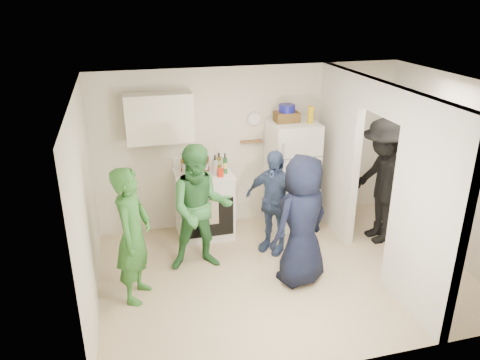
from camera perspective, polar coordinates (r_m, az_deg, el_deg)
name	(u,v)px	position (r m, az deg, el deg)	size (l,w,h in m)	color
floor	(284,273)	(6.42, 5.42, -11.27)	(4.80, 4.80, 0.00)	beige
wall_back	(250,147)	(7.34, 1.27, 4.08)	(4.80, 4.80, 0.00)	silver
wall_front	(352,258)	(4.45, 13.50, -9.27)	(4.80, 4.80, 0.00)	silver
wall_left	(86,209)	(5.52, -18.27, -3.39)	(3.40, 3.40, 0.00)	silver
wall_right	(454,170)	(7.00, 24.63, 1.09)	(3.40, 3.40, 0.00)	silver
ceiling	(292,87)	(5.46, 6.37, 11.20)	(4.80, 4.80, 0.00)	white
partition_pier_back	(338,152)	(7.23, 11.80, 3.32)	(0.12, 1.20, 2.50)	silver
partition_pier_front	(426,215)	(5.50, 21.77, -4.00)	(0.12, 1.20, 2.50)	silver
partition_header	(384,99)	(6.03, 17.16, 9.45)	(0.12, 1.00, 0.40)	silver
stove	(204,204)	(7.14, -4.39, -2.93)	(0.85, 0.71, 1.01)	white
upper_cabinet	(159,118)	(6.76, -9.84, 7.47)	(0.95, 0.34, 0.70)	silver
fridge	(291,175)	(7.32, 6.29, 0.59)	(0.70, 0.68, 1.70)	white
wicker_basket	(287,117)	(7.05, 5.69, 7.68)	(0.35, 0.25, 0.15)	brown
blue_bowl	(287,108)	(7.02, 5.73, 8.70)	(0.24, 0.24, 0.11)	navy
yellow_cup_stack_top	(311,115)	(7.02, 8.61, 7.89)	(0.09, 0.09, 0.25)	gold
wall_clock	(254,119)	(7.21, 1.73, 7.47)	(0.22, 0.22, 0.03)	white
spice_shelf	(251,141)	(7.26, 1.39, 4.72)	(0.35, 0.08, 0.03)	olive
nook_window	(448,138)	(7.01, 24.02, 4.70)	(0.03, 0.70, 0.80)	black
nook_window_frame	(447,138)	(7.00, 23.93, 4.69)	(0.04, 0.76, 0.86)	white
nook_valance	(450,113)	(6.90, 24.21, 7.45)	(0.04, 0.82, 0.18)	white
yellow_cup_stack_stove	(197,171)	(6.68, -5.21, 1.10)	(0.09, 0.09, 0.25)	yellow
red_cup	(221,173)	(6.78, -2.39, 0.91)	(0.09, 0.09, 0.12)	red
person_green_left	(133,235)	(5.67, -12.90, -6.58)	(0.62, 0.41, 1.70)	#397D32
person_green_center	(201,209)	(6.15, -4.83, -3.50)	(0.85, 0.66, 1.74)	#34773D
person_denim	(274,202)	(6.60, 4.11, -2.67)	(0.89, 0.37, 1.52)	#3C5B82
person_navy	(302,221)	(5.89, 7.56, -5.00)	(0.84, 0.55, 1.72)	black
person_nook	(382,182)	(7.11, 16.94, -0.18)	(1.21, 0.70, 1.88)	black
bottle_a	(183,164)	(6.98, -6.94, 2.01)	(0.08, 0.08, 0.26)	brown
bottle_b	(191,166)	(6.81, -6.02, 1.68)	(0.07, 0.07, 0.29)	#1F4B19
bottle_c	(196,161)	(7.00, -5.45, 2.27)	(0.08, 0.08, 0.29)	white
bottle_d	(206,164)	(6.83, -4.20, 1.92)	(0.06, 0.06, 0.32)	#562D0F
bottle_e	(207,161)	(7.08, -4.11, 2.37)	(0.07, 0.07, 0.25)	#9CAAAD
bottle_f	(215,163)	(6.96, -3.11, 2.04)	(0.06, 0.06, 0.25)	#1A3814
bottle_g	(219,161)	(7.08, -2.58, 2.39)	(0.08, 0.08, 0.24)	olive
bottle_h	(185,169)	(6.74, -6.76, 1.38)	(0.06, 0.06, 0.28)	#ACB0B8
bottle_i	(206,161)	(6.99, -4.12, 2.30)	(0.08, 0.08, 0.29)	#622310
bottle_j	(225,163)	(6.87, -1.85, 2.06)	(0.07, 0.07, 0.31)	#205E29
bottle_k	(187,165)	(6.89, -6.44, 1.82)	(0.07, 0.07, 0.27)	brown
bottle_l	(215,165)	(6.80, -3.07, 1.84)	(0.07, 0.07, 0.31)	#8E949C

